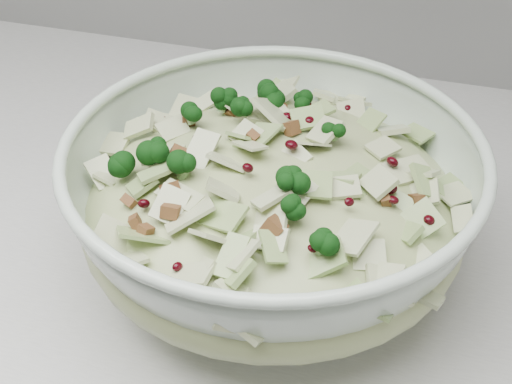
# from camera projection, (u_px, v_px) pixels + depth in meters

# --- Properties ---
(mixing_bowl) EXTENTS (0.39, 0.39, 0.13)m
(mixing_bowl) POSITION_uv_depth(u_px,v_px,m) (273.00, 207.00, 0.56)
(mixing_bowl) COLOR silver
(mixing_bowl) RESTS_ON counter
(salad) EXTENTS (0.41, 0.41, 0.13)m
(salad) POSITION_uv_depth(u_px,v_px,m) (273.00, 186.00, 0.55)
(salad) COLOR tan
(salad) RESTS_ON mixing_bowl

